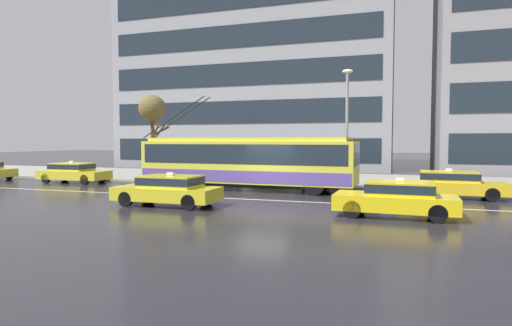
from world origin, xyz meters
TOP-DOWN VIEW (x-y plane):
  - ground_plane at (0.00, 0.00)m, footprint 160.00×160.00m
  - sidewalk_slab at (0.00, 9.07)m, footprint 80.00×10.00m
  - lane_centre_line at (0.00, -1.20)m, footprint 72.00×0.14m
  - trolleybus at (-1.68, 2.47)m, footprint 12.49×2.96m
  - taxi_oncoming_far at (6.21, -3.75)m, footprint 4.26×1.94m
  - taxi_oncoming_near at (-2.85, -4.03)m, footprint 4.41×1.86m
  - taxi_queued_behind_bus at (-13.62, 2.63)m, footprint 4.55×1.87m
  - taxi_ahead_of_bus at (8.67, 2.26)m, footprint 4.71×1.85m
  - bus_shelter at (-1.73, 6.33)m, footprint 3.99×1.52m
  - pedestrian_at_shelter at (1.04, 4.62)m, footprint 1.34×1.34m
  - pedestrian_approaching_curb at (-6.22, 5.58)m, footprint 0.50×0.50m
  - street_lamp at (3.53, 4.56)m, footprint 0.60×0.32m
  - street_tree_bare at (-9.67, 5.75)m, footprint 1.96×1.84m
  - office_tower_corner_left at (-7.60, 22.42)m, footprint 27.08×11.90m

SIDE VIEW (x-z plane):
  - ground_plane at x=0.00m, z-range 0.00..0.00m
  - lane_centre_line at x=0.00m, z-range 0.00..0.01m
  - sidewalk_slab at x=0.00m, z-range 0.00..0.14m
  - taxi_oncoming_far at x=6.21m, z-range 0.01..1.40m
  - taxi_oncoming_near at x=-2.85m, z-range 0.01..1.40m
  - taxi_ahead_of_bus at x=8.67m, z-range 0.01..1.40m
  - taxi_queued_behind_bus at x=-13.62m, z-range 0.01..1.40m
  - pedestrian_approaching_curb at x=-6.22m, z-range 0.29..1.95m
  - trolleybus at x=-1.68m, z-range -1.03..4.21m
  - pedestrian_at_shelter at x=1.04m, z-range 0.76..2.67m
  - bus_shelter at x=-1.73m, z-range 0.75..3.38m
  - street_lamp at x=3.53m, z-range 0.75..7.28m
  - street_tree_bare at x=-9.67m, z-range 1.94..7.63m
  - office_tower_corner_left at x=-7.60m, z-range 0.01..27.80m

